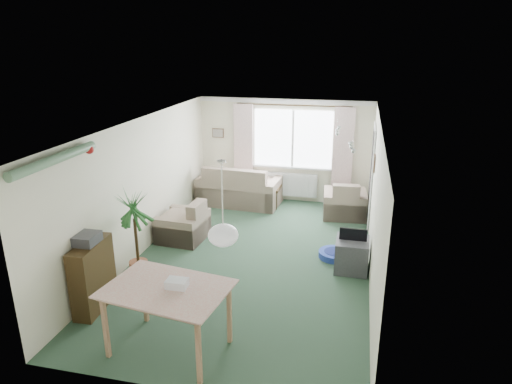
% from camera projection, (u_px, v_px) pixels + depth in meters
% --- Properties ---
extents(ground, '(6.50, 6.50, 0.00)m').
position_uv_depth(ground, '(252.00, 259.00, 8.01)').
color(ground, '#294432').
extents(window, '(1.80, 0.03, 1.30)m').
position_uv_depth(window, '(293.00, 139.00, 10.47)').
color(window, white).
extents(curtain_rod, '(2.60, 0.03, 0.03)m').
position_uv_depth(curtain_rod, '(293.00, 105.00, 10.15)').
color(curtain_rod, black).
extents(curtain_left, '(0.45, 0.08, 2.00)m').
position_uv_depth(curtain_left, '(244.00, 147.00, 10.69)').
color(curtain_left, beige).
extents(curtain_right, '(0.45, 0.08, 2.00)m').
position_uv_depth(curtain_right, '(343.00, 152.00, 10.21)').
color(curtain_right, beige).
extents(radiator, '(1.20, 0.10, 0.55)m').
position_uv_depth(radiator, '(292.00, 185.00, 10.78)').
color(radiator, white).
extents(doorway, '(0.03, 0.95, 2.00)m').
position_uv_depth(doorway, '(371.00, 177.00, 9.30)').
color(doorway, black).
extents(pendant_lamp, '(0.36, 0.36, 0.36)m').
position_uv_depth(pendant_lamp, '(223.00, 235.00, 5.37)').
color(pendant_lamp, white).
extents(tinsel_garland, '(1.60, 1.60, 0.12)m').
position_uv_depth(tinsel_garland, '(55.00, 159.00, 5.56)').
color(tinsel_garland, '#196626').
extents(bauble_cluster_a, '(0.20, 0.20, 0.20)m').
position_uv_depth(bauble_cluster_a, '(337.00, 128.00, 7.85)').
color(bauble_cluster_a, silver).
extents(bauble_cluster_b, '(0.20, 0.20, 0.20)m').
position_uv_depth(bauble_cluster_b, '(353.00, 143.00, 6.68)').
color(bauble_cluster_b, silver).
extents(wall_picture_back, '(0.28, 0.03, 0.22)m').
position_uv_depth(wall_picture_back, '(218.00, 133.00, 10.83)').
color(wall_picture_back, brown).
extents(wall_picture_right, '(0.03, 0.24, 0.30)m').
position_uv_depth(wall_picture_right, '(374.00, 163.00, 8.20)').
color(wall_picture_right, brown).
extents(sofa, '(1.92, 1.10, 0.93)m').
position_uv_depth(sofa, '(240.00, 184.00, 10.60)').
color(sofa, beige).
rests_on(sofa, ground).
extents(armchair_corner, '(0.96, 0.92, 0.81)m').
position_uv_depth(armchair_corner, '(345.00, 198.00, 9.85)').
color(armchair_corner, beige).
rests_on(armchair_corner, ground).
extents(armchair_left, '(0.88, 0.93, 0.77)m').
position_uv_depth(armchair_left, '(182.00, 220.00, 8.70)').
color(armchair_left, beige).
rests_on(armchair_left, ground).
extents(coffee_table, '(1.03, 0.58, 0.46)m').
position_uv_depth(coffee_table, '(258.00, 195.00, 10.58)').
color(coffee_table, black).
rests_on(coffee_table, ground).
extents(photo_frame, '(0.12, 0.04, 0.16)m').
position_uv_depth(photo_frame, '(257.00, 182.00, 10.47)').
color(photo_frame, brown).
rests_on(photo_frame, coffee_table).
extents(bookshelf, '(0.32, 0.84, 1.01)m').
position_uv_depth(bookshelf, '(93.00, 276.00, 6.42)').
color(bookshelf, black).
rests_on(bookshelf, ground).
extents(hifi_box, '(0.29, 0.36, 0.14)m').
position_uv_depth(hifi_box, '(87.00, 239.00, 6.24)').
color(hifi_box, '#37363B').
rests_on(hifi_box, bookshelf).
extents(houseplant, '(0.64, 0.64, 1.48)m').
position_uv_depth(houseplant, '(136.00, 235.00, 7.19)').
color(houseplant, '#1E5822').
rests_on(houseplant, ground).
extents(dining_table, '(1.47, 1.09, 0.85)m').
position_uv_depth(dining_table, '(169.00, 320.00, 5.56)').
color(dining_table, tan).
rests_on(dining_table, ground).
extents(gift_box, '(0.25, 0.18, 0.12)m').
position_uv_depth(gift_box, '(177.00, 284.00, 5.42)').
color(gift_box, white).
rests_on(gift_box, dining_table).
extents(tv_cube, '(0.54, 0.60, 0.54)m').
position_uv_depth(tv_cube, '(352.00, 255.00, 7.58)').
color(tv_cube, '#3C3B41').
rests_on(tv_cube, ground).
extents(pet_bed, '(0.66, 0.66, 0.11)m').
position_uv_depth(pet_bed, '(335.00, 254.00, 8.06)').
color(pet_bed, '#212799').
rests_on(pet_bed, ground).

